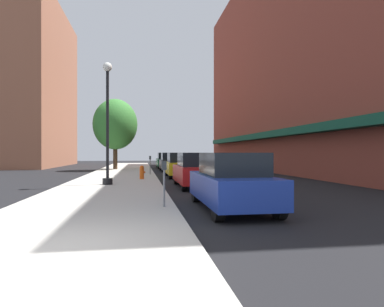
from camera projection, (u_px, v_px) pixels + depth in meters
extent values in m
plane|color=black|center=(178.00, 176.00, 23.45)|extent=(90.00, 90.00, 0.00)
cube|color=#B7B2A8|center=(121.00, 175.00, 23.82)|extent=(4.80, 50.00, 0.12)
cube|color=brown|center=(297.00, 58.00, 29.06)|extent=(6.00, 40.00, 20.04)
cube|color=#144C38|center=(260.00, 136.00, 28.57)|extent=(0.90, 34.00, 0.50)
cube|color=#9E6047|center=(37.00, 88.00, 39.88)|extent=(6.00, 18.00, 19.06)
cube|color=#144C38|center=(8.00, 141.00, 39.39)|extent=(0.90, 15.30, 0.50)
cylinder|color=black|center=(108.00, 181.00, 15.92)|extent=(0.48, 0.48, 0.30)
cylinder|color=black|center=(108.00, 125.00, 15.91)|extent=(0.14, 0.14, 5.20)
sphere|color=silver|center=(107.00, 67.00, 15.90)|extent=(0.44, 0.44, 0.44)
cylinder|color=#E05614|center=(142.00, 174.00, 19.24)|extent=(0.26, 0.26, 0.62)
sphere|color=#E05614|center=(142.00, 168.00, 19.24)|extent=(0.24, 0.24, 0.24)
cylinder|color=#E05614|center=(144.00, 172.00, 19.26)|extent=(0.12, 0.10, 0.10)
cylinder|color=slate|center=(164.00, 188.00, 9.40)|extent=(0.06, 0.06, 1.05)
cube|color=#33383D|center=(164.00, 165.00, 9.40)|extent=(0.14, 0.09, 0.26)
cylinder|color=slate|center=(150.00, 167.00, 23.45)|extent=(0.06, 0.06, 1.05)
cube|color=#33383D|center=(150.00, 158.00, 23.45)|extent=(0.14, 0.09, 0.26)
cylinder|color=#422D1E|center=(115.00, 155.00, 30.70)|extent=(0.40, 0.40, 2.65)
ellipsoid|color=#387F33|center=(115.00, 124.00, 30.70)|extent=(4.09, 4.09, 4.70)
cylinder|color=black|center=(196.00, 192.00, 11.07)|extent=(0.22, 0.64, 0.64)
cylinder|color=black|center=(241.00, 192.00, 11.31)|extent=(0.22, 0.64, 0.64)
cylinder|color=black|center=(218.00, 208.00, 7.91)|extent=(0.22, 0.64, 0.64)
cylinder|color=black|center=(279.00, 207.00, 8.15)|extent=(0.22, 0.64, 0.64)
cube|color=#1E389E|center=(231.00, 188.00, 9.61)|extent=(1.80, 4.30, 0.76)
cube|color=black|center=(233.00, 164.00, 9.46)|extent=(1.56, 2.20, 0.64)
cylinder|color=black|center=(176.00, 178.00, 17.27)|extent=(0.22, 0.64, 0.64)
cylinder|color=black|center=(205.00, 178.00, 17.51)|extent=(0.22, 0.64, 0.64)
cylinder|color=black|center=(184.00, 184.00, 14.10)|extent=(0.22, 0.64, 0.64)
cylinder|color=black|center=(219.00, 183.00, 14.34)|extent=(0.22, 0.64, 0.64)
cube|color=red|center=(196.00, 174.00, 15.80)|extent=(1.80, 4.30, 0.76)
cube|color=black|center=(196.00, 159.00, 15.65)|extent=(1.56, 2.20, 0.64)
cylinder|color=black|center=(166.00, 171.00, 23.67)|extent=(0.22, 0.64, 0.64)
cylinder|color=black|center=(188.00, 171.00, 23.91)|extent=(0.22, 0.64, 0.64)
cylinder|color=black|center=(170.00, 174.00, 20.51)|extent=(0.22, 0.64, 0.64)
cylinder|color=black|center=(195.00, 174.00, 20.75)|extent=(0.22, 0.64, 0.64)
cube|color=gold|center=(180.00, 168.00, 22.21)|extent=(1.80, 4.30, 0.76)
cube|color=black|center=(180.00, 157.00, 22.06)|extent=(1.56, 2.20, 0.64)
cylinder|color=black|center=(161.00, 167.00, 30.65)|extent=(0.22, 0.64, 0.64)
cylinder|color=black|center=(177.00, 167.00, 30.89)|extent=(0.22, 0.64, 0.64)
cylinder|color=black|center=(163.00, 169.00, 27.49)|extent=(0.22, 0.64, 0.64)
cylinder|color=black|center=(181.00, 169.00, 27.73)|extent=(0.22, 0.64, 0.64)
cube|color=black|center=(171.00, 164.00, 29.19)|extent=(1.80, 4.30, 0.76)
cube|color=black|center=(171.00, 156.00, 29.04)|extent=(1.56, 2.20, 0.64)
cylinder|color=black|center=(157.00, 165.00, 36.89)|extent=(0.22, 0.64, 0.64)
cylinder|color=black|center=(171.00, 164.00, 37.13)|extent=(0.22, 0.64, 0.64)
cylinder|color=black|center=(159.00, 166.00, 33.73)|extent=(0.22, 0.64, 0.64)
cylinder|color=black|center=(174.00, 166.00, 33.97)|extent=(0.22, 0.64, 0.64)
cube|color=#196638|center=(165.00, 162.00, 35.43)|extent=(1.80, 4.30, 0.76)
cube|color=black|center=(165.00, 156.00, 35.28)|extent=(1.56, 2.20, 0.64)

